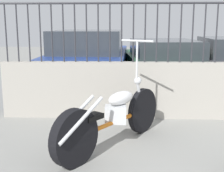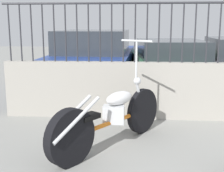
{
  "view_description": "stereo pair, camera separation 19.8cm",
  "coord_description": "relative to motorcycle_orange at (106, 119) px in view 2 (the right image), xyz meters",
  "views": [
    {
      "loc": [
        -2.02,
        -2.16,
        1.62
      ],
      "look_at": [
        -2.2,
        2.43,
        0.7
      ],
      "focal_mm": 50.0,
      "sensor_mm": 36.0,
      "label": 1
    },
    {
      "loc": [
        -1.82,
        -2.14,
        1.62
      ],
      "look_at": [
        -2.2,
        2.43,
        0.7
      ],
      "focal_mm": 50.0,
      "sensor_mm": 36.0,
      "label": 2
    }
  ],
  "objects": [
    {
      "name": "car_green",
      "position": [
        1.21,
        4.2,
        0.23
      ],
      "size": [
        2.07,
        4.54,
        1.22
      ],
      "rotation": [
        0.0,
        0.0,
        1.65
      ],
      "color": "black",
      "rests_on": "ground_plane"
    },
    {
      "name": "motorcycle_orange",
      "position": [
        0.0,
        0.0,
        0.0
      ],
      "size": [
        1.33,
        1.8,
        1.41
      ],
      "rotation": [
        0.0,
        0.0,
        0.95
      ],
      "color": "black",
      "rests_on": "ground_plane"
    },
    {
      "name": "car_blue",
      "position": [
        -0.67,
        3.93,
        0.32
      ],
      "size": [
        1.89,
        4.51,
        1.46
      ],
      "rotation": [
        0.0,
        0.0,
        1.55
      ],
      "color": "black",
      "rests_on": "ground_plane"
    }
  ]
}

